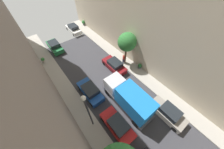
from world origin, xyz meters
name	(u,v)px	position (x,y,z in m)	size (l,w,h in m)	color
ground	(119,97)	(0.00, 0.00, 0.00)	(32.00, 32.00, 0.00)	#38383D
sidewalk_left	(87,121)	(-5.00, 0.00, 0.07)	(2.00, 44.00, 0.15)	#A8A399
sidewalk_right	(145,78)	(5.00, 0.00, 0.07)	(2.00, 44.00, 0.15)	#A8A399
parked_car_left_2	(118,125)	(-2.70, -2.77, 0.72)	(1.78, 4.20, 1.57)	red
parked_car_left_3	(90,91)	(-2.70, 2.71, 0.72)	(1.78, 4.20, 1.57)	#194799
parked_car_left_4	(55,46)	(-2.70, 14.76, 0.72)	(1.78, 4.20, 1.57)	#1E6638
parked_car_right_1	(168,113)	(2.70, -5.30, 0.72)	(1.78, 4.20, 1.57)	gray
parked_car_right_2	(114,65)	(2.70, 4.34, 0.72)	(1.78, 4.20, 1.57)	maroon
parked_car_right_3	(74,29)	(2.70, 18.01, 0.72)	(1.78, 4.20, 1.57)	white
delivery_truck	(129,98)	(0.00, -1.55, 1.79)	(2.26, 6.60, 3.38)	#4C4C51
pedestrian	(124,58)	(4.59, 4.33, 1.07)	(0.40, 0.36, 1.72)	#2D334C
street_tree_1	(127,42)	(4.87, 4.27, 4.01)	(2.68, 2.68, 5.23)	brown
potted_plant_0	(43,60)	(-5.54, 12.70, 0.60)	(0.56, 0.56, 0.81)	#B2A899
potted_plant_1	(83,22)	(5.76, 19.15, 0.70)	(0.71, 0.71, 0.99)	slate
potted_plant_2	(140,66)	(5.76, 1.82, 0.59)	(0.60, 0.60, 0.83)	slate
lamp_post	(87,109)	(-4.60, -0.76, 4.13)	(0.44, 0.44, 6.13)	#333338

